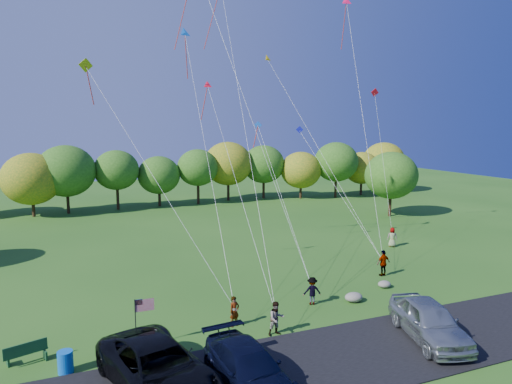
{
  "coord_description": "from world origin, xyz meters",
  "views": [
    {
      "loc": [
        -9.69,
        -20.42,
        10.37
      ],
      "look_at": [
        0.9,
        6.0,
        6.23
      ],
      "focal_mm": 32.0,
      "sensor_mm": 36.0,
      "label": 1
    }
  ],
  "objects_px": {
    "minivan_navy": "(249,368)",
    "flyer_d": "(383,263)",
    "minivan_dark": "(158,368)",
    "flyer_e": "(392,237)",
    "trash_barrel": "(65,362)",
    "park_bench": "(26,352)",
    "flyer_c": "(312,291)",
    "flyer_a": "(234,311)",
    "flyer_b": "(276,318)",
    "minivan_silver": "(429,321)"
  },
  "relations": [
    {
      "from": "flyer_e",
      "to": "trash_barrel",
      "type": "xyz_separation_m",
      "value": [
        -25.96,
        -11.49,
        -0.37
      ]
    },
    {
      "from": "minivan_silver",
      "to": "flyer_c",
      "type": "xyz_separation_m",
      "value": [
        -3.08,
        6.1,
        -0.18
      ]
    },
    {
      "from": "flyer_e",
      "to": "flyer_b",
      "type": "bearing_deg",
      "value": 68.8
    },
    {
      "from": "flyer_c",
      "to": "flyer_b",
      "type": "bearing_deg",
      "value": 52.91
    },
    {
      "from": "minivan_dark",
      "to": "flyer_c",
      "type": "bearing_deg",
      "value": 14.84
    },
    {
      "from": "minivan_dark",
      "to": "flyer_c",
      "type": "distance_m",
      "value": 11.36
    },
    {
      "from": "minivan_navy",
      "to": "flyer_d",
      "type": "relative_size",
      "value": 3.04
    },
    {
      "from": "flyer_c",
      "to": "flyer_d",
      "type": "relative_size",
      "value": 0.9
    },
    {
      "from": "flyer_d",
      "to": "park_bench",
      "type": "relative_size",
      "value": 1.06
    },
    {
      "from": "flyer_b",
      "to": "flyer_e",
      "type": "xyz_separation_m",
      "value": [
        16.23,
        11.59,
        -0.02
      ]
    },
    {
      "from": "minivan_dark",
      "to": "flyer_c",
      "type": "relative_size",
      "value": 4.08
    },
    {
      "from": "park_bench",
      "to": "trash_barrel",
      "type": "xyz_separation_m",
      "value": [
        1.61,
        -1.45,
        -0.05
      ]
    },
    {
      "from": "flyer_c",
      "to": "park_bench",
      "type": "height_order",
      "value": "flyer_c"
    },
    {
      "from": "flyer_a",
      "to": "flyer_d",
      "type": "bearing_deg",
      "value": -1.05
    },
    {
      "from": "flyer_a",
      "to": "flyer_b",
      "type": "distance_m",
      "value": 2.37
    },
    {
      "from": "minivan_navy",
      "to": "flyer_d",
      "type": "bearing_deg",
      "value": 29.42
    },
    {
      "from": "trash_barrel",
      "to": "flyer_a",
      "type": "bearing_deg",
      "value": 11.36
    },
    {
      "from": "park_bench",
      "to": "flyer_a",
      "type": "bearing_deg",
      "value": -17.06
    },
    {
      "from": "park_bench",
      "to": "flyer_d",
      "type": "bearing_deg",
      "value": -7.96
    },
    {
      "from": "minivan_silver",
      "to": "flyer_c",
      "type": "bearing_deg",
      "value": 131.63
    },
    {
      "from": "minivan_dark",
      "to": "flyer_a",
      "type": "bearing_deg",
      "value": 28.96
    },
    {
      "from": "flyer_b",
      "to": "park_bench",
      "type": "height_order",
      "value": "flyer_b"
    },
    {
      "from": "trash_barrel",
      "to": "flyer_b",
      "type": "bearing_deg",
      "value": -0.59
    },
    {
      "from": "flyer_a",
      "to": "minivan_dark",
      "type": "bearing_deg",
      "value": -154.71
    },
    {
      "from": "trash_barrel",
      "to": "park_bench",
      "type": "bearing_deg",
      "value": 138.11
    },
    {
      "from": "minivan_dark",
      "to": "park_bench",
      "type": "relative_size",
      "value": 3.86
    },
    {
      "from": "flyer_c",
      "to": "flyer_e",
      "type": "distance_m",
      "value": 15.4
    },
    {
      "from": "flyer_d",
      "to": "flyer_a",
      "type": "bearing_deg",
      "value": 12.38
    },
    {
      "from": "minivan_dark",
      "to": "flyer_e",
      "type": "bearing_deg",
      "value": 17.95
    },
    {
      "from": "flyer_d",
      "to": "flyer_e",
      "type": "xyz_separation_m",
      "value": [
        5.57,
        6.09,
        -0.07
      ]
    },
    {
      "from": "minivan_navy",
      "to": "trash_barrel",
      "type": "relative_size",
      "value": 5.84
    },
    {
      "from": "flyer_c",
      "to": "park_bench",
      "type": "relative_size",
      "value": 0.95
    },
    {
      "from": "flyer_b",
      "to": "flyer_a",
      "type": "bearing_deg",
      "value": 131.79
    },
    {
      "from": "flyer_e",
      "to": "trash_barrel",
      "type": "bearing_deg",
      "value": 57.13
    },
    {
      "from": "minivan_navy",
      "to": "flyer_b",
      "type": "distance_m",
      "value": 4.89
    },
    {
      "from": "minivan_dark",
      "to": "minivan_navy",
      "type": "height_order",
      "value": "minivan_dark"
    },
    {
      "from": "minivan_navy",
      "to": "flyer_b",
      "type": "xyz_separation_m",
      "value": [
        2.96,
        3.89,
        -0.01
      ]
    },
    {
      "from": "minivan_silver",
      "to": "flyer_a",
      "type": "height_order",
      "value": "minivan_silver"
    },
    {
      "from": "flyer_e",
      "to": "trash_barrel",
      "type": "relative_size",
      "value": 1.77
    },
    {
      "from": "flyer_a",
      "to": "flyer_d",
      "type": "xyz_separation_m",
      "value": [
        12.27,
        3.77,
        0.11
      ]
    },
    {
      "from": "minivan_dark",
      "to": "trash_barrel",
      "type": "distance_m",
      "value": 4.46
    },
    {
      "from": "park_bench",
      "to": "minivan_dark",
      "type": "bearing_deg",
      "value": -58.64
    },
    {
      "from": "minivan_silver",
      "to": "park_bench",
      "type": "bearing_deg",
      "value": 179.84
    },
    {
      "from": "minivan_silver",
      "to": "trash_barrel",
      "type": "xyz_separation_m",
      "value": [
        -16.38,
        3.38,
        -0.52
      ]
    },
    {
      "from": "park_bench",
      "to": "flyer_c",
      "type": "bearing_deg",
      "value": -13.26
    },
    {
      "from": "minivan_dark",
      "to": "flyer_e",
      "type": "xyz_separation_m",
      "value": [
        22.56,
        14.33,
        -0.15
      ]
    },
    {
      "from": "flyer_e",
      "to": "flyer_c",
      "type": "bearing_deg",
      "value": 67.97
    },
    {
      "from": "flyer_d",
      "to": "trash_barrel",
      "type": "relative_size",
      "value": 1.92
    },
    {
      "from": "flyer_c",
      "to": "park_bench",
      "type": "xyz_separation_m",
      "value": [
        -14.92,
        -1.28,
        -0.29
      ]
    },
    {
      "from": "flyer_e",
      "to": "trash_barrel",
      "type": "distance_m",
      "value": 28.4
    }
  ]
}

